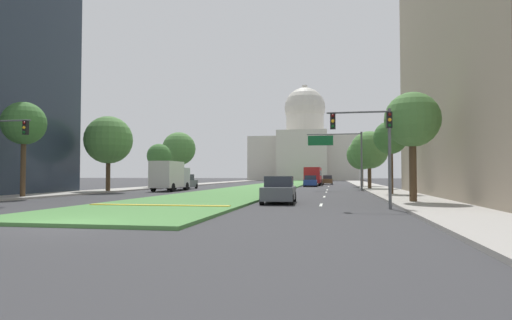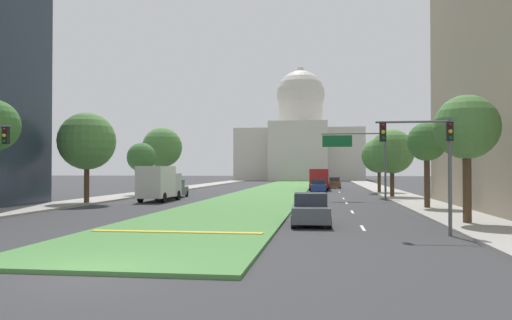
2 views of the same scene
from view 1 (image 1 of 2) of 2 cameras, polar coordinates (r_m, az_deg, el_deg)
The scene contains 23 objects.
ground_plane at distance 77.03m, azimuth 3.48°, elevation -3.28°, with size 279.71×279.71×0.00m, color #333335.
grass_median at distance 70.72m, azimuth 2.87°, elevation -3.35°, with size 8.60×114.43×0.14m, color #4C8442.
median_curb_nose at distance 23.34m, azimuth -12.83°, elevation -5.89°, with size 7.74×0.50×0.04m, color gold.
lane_dashes_right at distance 49.63m, azimuth 9.46°, elevation -3.99°, with size 0.16×54.25×0.01m.
sidewalk_left at distance 68.00m, azimuth -10.06°, elevation -3.37°, with size 4.00×114.43×0.15m, color #9E9991.
sidewalk_right at distance 64.00m, azimuth 15.11°, elevation -3.42°, with size 4.00×114.43×0.15m, color #9E9991.
capitol_building at distance 139.77m, azimuth 6.52°, elevation 1.46°, with size 33.36×29.47×31.14m.
traffic_light_near_right at distance 23.05m, azimuth 15.29°, elevation 3.13°, with size 3.34×0.35×5.20m.
overhead_guide_sign at distance 48.39m, azimuth 11.18°, elevation 1.50°, with size 6.07×0.20×6.50m.
street_tree_left_near at distance 36.61m, azimuth -28.54°, elevation 4.24°, with size 3.20×3.20×7.24m.
street_tree_right_near at distance 27.94m, azimuth 20.11°, elevation 4.96°, with size 3.36×3.36×6.83m.
street_tree_left_mid at distance 45.61m, azimuth -19.07°, elevation 2.52°, with size 4.79×4.79×7.68m.
street_tree_right_mid at distance 38.34m, azimuth 17.47°, elevation 2.74°, with size 2.84×2.84×6.37m.
street_tree_left_far at distance 57.05m, azimuth -12.80°, elevation 0.53°, with size 3.15×3.15×5.81m.
street_tree_right_far at distance 52.96m, azimuth 14.87°, elevation 1.29°, with size 4.52×4.52×7.00m.
street_tree_left_distant at distance 65.18m, azimuth -10.24°, elevation 1.47°, with size 4.99×4.99×8.16m.
street_tree_right_distant at distance 62.52m, azimuth 13.91°, elevation 0.66°, with size 4.24×4.24×6.72m.
sedan_lead_stopped at distance 26.74m, azimuth 3.09°, elevation -4.08°, with size 2.15×4.36×1.68m.
sedan_midblock at distance 53.44m, azimuth -9.32°, elevation -2.94°, with size 1.96×4.42×1.82m.
sedan_distant at distance 64.08m, azimuth 7.27°, elevation -2.84°, with size 2.03×4.42×1.67m.
sedan_far_horizon at distance 79.32m, azimuth 9.52°, elevation -2.66°, with size 1.85×4.63×1.67m.
box_truck_delivery at distance 47.59m, azimuth -11.41°, elevation -2.05°, with size 2.40×6.40×3.20m.
city_bus at distance 72.51m, azimuth 7.64°, elevation -1.95°, with size 2.62×11.00×2.95m.
Camera 1 is at (9.13, -12.89, 1.77)m, focal length 30.00 mm.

